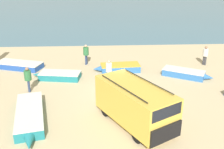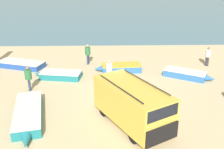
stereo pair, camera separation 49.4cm
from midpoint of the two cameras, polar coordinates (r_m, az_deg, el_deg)
ground_plane at (r=17.85m, az=1.48°, el=-3.99°), size 200.00×200.00×0.00m
sea_water at (r=68.47m, az=-2.01°, el=15.29°), size 120.00×80.00×0.01m
parked_van at (r=13.95m, az=3.97°, el=-6.26°), size 4.15×5.22×2.34m
fishing_rowboat_0 at (r=21.13m, az=14.98°, el=0.23°), size 3.76×2.69×0.53m
fishing_rowboat_1 at (r=20.50m, az=-12.20°, el=-0.21°), size 3.80×1.81×0.51m
fishing_rowboat_3 at (r=15.37m, az=-18.37°, el=-8.54°), size 2.38×5.50×0.58m
fishing_rowboat_4 at (r=21.55m, az=0.83°, el=1.48°), size 3.89×1.66×0.56m
fishing_rowboat_5 at (r=23.73m, az=-20.41°, el=1.93°), size 4.86×2.66×0.50m
fisherman_0 at (r=24.05m, az=19.11°, el=4.27°), size 0.44×0.44×1.69m
fisherman_1 at (r=19.15m, az=-1.43°, el=1.17°), size 0.45×0.45×1.71m
fisherman_2 at (r=18.57m, az=-18.58°, el=-0.57°), size 0.46×0.46×1.77m
fisherman_3 at (r=22.99m, az=-6.30°, el=4.75°), size 0.47×0.47×1.80m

